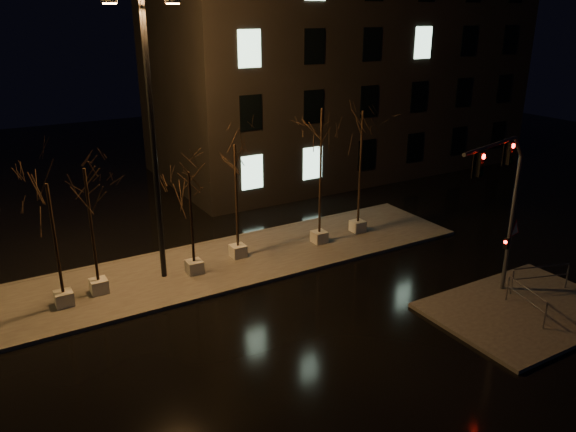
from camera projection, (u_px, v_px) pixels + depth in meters
ground at (306, 322)px, 20.29m from camera, size 90.00×90.00×0.00m
median at (234, 261)px, 25.13m from camera, size 22.00×5.00×0.15m
sidewalk_corner at (525, 310)px, 21.01m from camera, size 7.00×5.00×0.15m
building at (339, 59)px, 38.98m from camera, size 25.00×12.00×15.00m
tree_0 at (51, 212)px, 19.94m from camera, size 1.80×1.80×4.92m
tree_1 at (88, 198)px, 20.83m from camera, size 1.80×1.80×5.19m
tree_2 at (190, 195)px, 22.65m from camera, size 1.80×1.80×4.55m
tree_3 at (235, 171)px, 24.04m from camera, size 1.80×1.80×5.31m
tree_4 at (321, 140)px, 25.29m from camera, size 1.80×1.80×6.60m
tree_5 at (362, 139)px, 26.73m from camera, size 1.80×1.80×6.23m
traffic_signal_mast at (504, 196)px, 20.38m from camera, size 5.03×1.33×6.30m
streetlight_main at (152, 126)px, 21.39m from camera, size 2.69×1.11×10.97m
guard_rail_a at (541, 275)px, 22.05m from camera, size 2.38×0.82×1.08m
guard_rail_b at (526, 297)px, 20.38m from camera, size 0.64×2.12×1.04m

